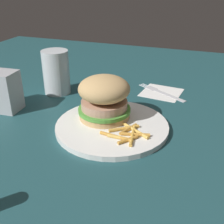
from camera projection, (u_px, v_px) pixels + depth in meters
The scene contains 8 objects.
ground_plane at pixel (98, 130), 0.64m from camera, with size 1.60×1.60×0.00m, color #1E474C.
plate at pixel (112, 126), 0.64m from camera, with size 0.26×0.26×0.01m, color white.
sandwich at pixel (103, 97), 0.65m from camera, with size 0.12×0.12×0.10m.
fries_pile at pixel (128, 134), 0.60m from camera, with size 0.10×0.09×0.01m.
napkin at pixel (161, 92), 0.84m from camera, with size 0.11×0.11×0.00m, color white.
fork at pixel (161, 91), 0.84m from camera, with size 0.16×0.10×0.00m.
drink_glass at pixel (56, 74), 0.81m from camera, with size 0.08×0.08×0.12m.
napkin_dispenser at pixel (1, 91), 0.71m from camera, with size 0.09×0.06×0.10m, color #B7BABF.
Camera 1 is at (0.22, -0.51, 0.32)m, focal length 45.28 mm.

